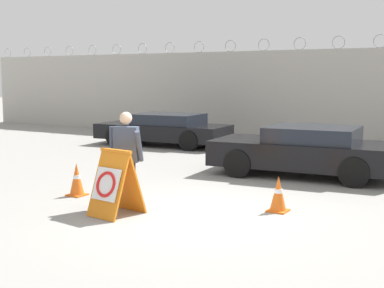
{
  "coord_description": "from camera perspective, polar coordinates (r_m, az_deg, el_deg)",
  "views": [
    {
      "loc": [
        4.57,
        -7.79,
        2.39
      ],
      "look_at": [
        -1.18,
        1.89,
        0.95
      ],
      "focal_mm": 50.0,
      "sensor_mm": 36.0,
      "label": 1
    }
  ],
  "objects": [
    {
      "name": "perimeter_wall",
      "position": [
        19.5,
        17.18,
        4.85
      ],
      "size": [
        36.0,
        0.3,
        3.79
      ],
      "color": "#ADA8A0",
      "rests_on": "ground_plane"
    },
    {
      "name": "traffic_cone_near",
      "position": [
        10.97,
        -12.19,
        -3.73
      ],
      "size": [
        0.34,
        0.34,
        0.66
      ],
      "color": "orange",
      "rests_on": "ground_plane"
    },
    {
      "name": "security_guard",
      "position": [
        9.75,
        -7.02,
        -1.12
      ],
      "size": [
        0.68,
        0.36,
        1.75
      ],
      "rotation": [
        0.0,
        0.0,
        0.37
      ],
      "color": "black",
      "rests_on": "ground_plane"
    },
    {
      "name": "parked_car_front_coupe",
      "position": [
        18.47,
        -2.97,
        1.61
      ],
      "size": [
        4.71,
        2.21,
        1.1
      ],
      "rotation": [
        0.0,
        0.0,
        3.23
      ],
      "color": "black",
      "rests_on": "ground_plane"
    },
    {
      "name": "ground_plane",
      "position": [
        9.34,
        0.3,
        -7.54
      ],
      "size": [
        90.0,
        90.0,
        0.0
      ],
      "primitive_type": "plane",
      "color": "gray"
    },
    {
      "name": "traffic_cone_mid",
      "position": [
        9.6,
        9.19,
        -5.29
      ],
      "size": [
        0.34,
        0.34,
        0.64
      ],
      "color": "orange",
      "rests_on": "ground_plane"
    },
    {
      "name": "parked_car_rear_sedan",
      "position": [
        13.09,
        11.99,
        -0.66
      ],
      "size": [
        4.45,
        2.32,
        1.2
      ],
      "rotation": [
        0.0,
        0.0,
        3.23
      ],
      "color": "black",
      "rests_on": "ground_plane"
    },
    {
      "name": "barricade_sign",
      "position": [
        9.28,
        -8.31,
        -4.11
      ],
      "size": [
        0.79,
        0.89,
        1.15
      ],
      "rotation": [
        0.0,
        0.0,
        -0.14
      ],
      "color": "orange",
      "rests_on": "ground_plane"
    }
  ]
}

